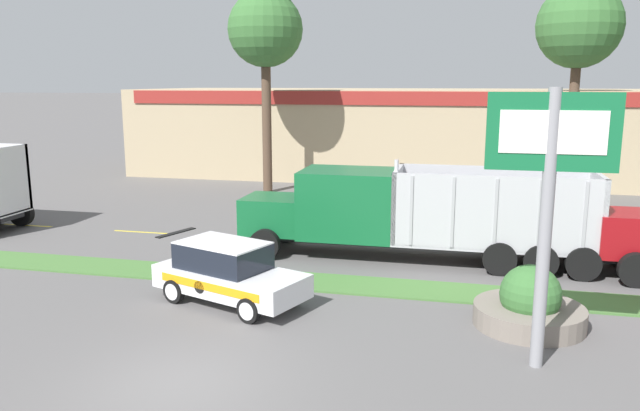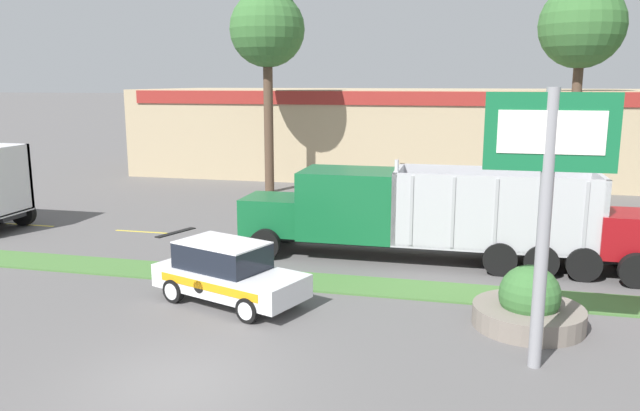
{
  "view_description": "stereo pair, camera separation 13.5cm",
  "coord_description": "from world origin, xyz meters",
  "px_view_note": "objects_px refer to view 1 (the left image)",
  "views": [
    {
      "loc": [
        5.52,
        -10.96,
        6.14
      ],
      "look_at": [
        1.05,
        8.36,
        2.2
      ],
      "focal_mm": 35.0,
      "sensor_mm": 36.0,
      "label": 1
    },
    {
      "loc": [
        5.65,
        -10.93,
        6.14
      ],
      "look_at": [
        1.05,
        8.36,
        2.2
      ],
      "focal_mm": 35.0,
      "sensor_mm": 36.0,
      "label": 2
    }
  ],
  "objects_px": {
    "dump_truck_lead": "(381,213)",
    "stone_planter": "(530,306)",
    "store_sign_post": "(549,173)",
    "rally_car": "(228,272)"
  },
  "relations": [
    {
      "from": "dump_truck_lead",
      "to": "stone_planter",
      "type": "bearing_deg",
      "value": -50.38
    },
    {
      "from": "store_sign_post",
      "to": "stone_planter",
      "type": "distance_m",
      "value": 4.44
    },
    {
      "from": "rally_car",
      "to": "stone_planter",
      "type": "xyz_separation_m",
      "value": [
        8.12,
        0.1,
        -0.36
      ]
    },
    {
      "from": "dump_truck_lead",
      "to": "store_sign_post",
      "type": "xyz_separation_m",
      "value": [
        4.5,
        -7.88,
        2.69
      ]
    },
    {
      "from": "dump_truck_lead",
      "to": "rally_car",
      "type": "bearing_deg",
      "value": -122.32
    },
    {
      "from": "store_sign_post",
      "to": "stone_planter",
      "type": "bearing_deg",
      "value": 88.52
    },
    {
      "from": "dump_truck_lead",
      "to": "store_sign_post",
      "type": "height_order",
      "value": "store_sign_post"
    },
    {
      "from": "rally_car",
      "to": "stone_planter",
      "type": "relative_size",
      "value": 1.71
    },
    {
      "from": "dump_truck_lead",
      "to": "rally_car",
      "type": "distance_m",
      "value": 6.68
    },
    {
      "from": "store_sign_post",
      "to": "stone_planter",
      "type": "relative_size",
      "value": 2.16
    }
  ]
}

